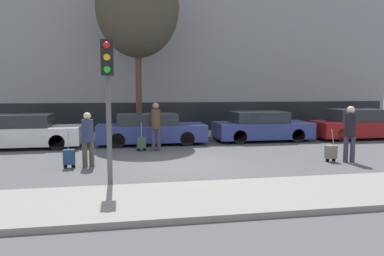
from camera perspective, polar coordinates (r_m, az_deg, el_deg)
name	(u,v)px	position (r m, az deg, el deg)	size (l,w,h in m)	color
ground_plane	(181,165)	(11.54, -1.62, -5.68)	(80.00, 80.00, 0.00)	#4C4C4F
sidewalk_near	(210,198)	(7.95, 2.70, -10.62)	(28.00, 2.50, 0.12)	gray
sidewalk_far	(159,135)	(18.39, -5.04, -1.14)	(28.00, 3.00, 0.12)	gray
building_facade	(152,42)	(22.19, -6.14, 12.85)	(28.00, 3.25, 10.02)	gray
parked_car_0	(23,132)	(16.18, -24.30, -0.59)	(4.31, 1.80, 1.33)	silver
parked_car_1	(150,130)	(15.86, -6.36, -0.26)	(4.52, 1.72, 1.29)	navy
parked_car_2	(261,127)	(17.13, 10.50, 0.17)	(4.27, 1.89, 1.32)	navy
parked_car_3	(359,125)	(19.14, 24.13, 0.43)	(4.43, 1.72, 1.40)	maroon
pedestrian_left	(88,136)	(11.57, -15.60, -1.21)	(0.35, 0.34, 1.64)	#4C4233
trolley_left	(69,157)	(11.60, -18.22, -4.22)	(0.34, 0.29, 1.10)	navy
pedestrian_center	(156,123)	(14.08, -5.52, 0.70)	(0.35, 0.34, 1.82)	#383347
trolley_center	(141,143)	(14.19, -7.71, -2.21)	(0.34, 0.29, 1.07)	#335138
pedestrian_right	(350,130)	(12.82, 22.94, -0.34)	(0.34, 0.34, 1.79)	#383347
trolley_right	(331,152)	(12.80, 20.41, -3.43)	(0.34, 0.29, 1.07)	slate
traffic_light	(108,83)	(8.80, -12.71, 6.65)	(0.28, 0.47, 3.43)	#515154
parked_bicycle	(242,126)	(18.93, 7.59, 0.34)	(1.77, 0.06, 0.96)	black
bare_tree_near_crossing	(137,7)	(18.12, -8.31, 17.82)	(3.80, 3.80, 8.29)	#4C3826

